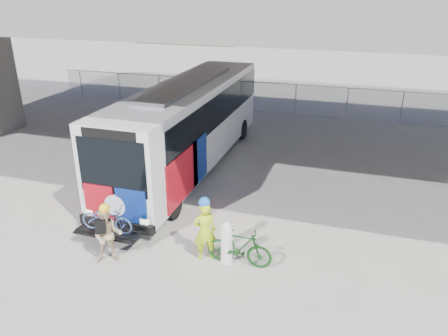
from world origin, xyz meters
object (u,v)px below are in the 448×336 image
at_px(cyclist_hivis, 205,230).
at_px(bike_parked, 239,247).
at_px(bus, 189,119).
at_px(bollard, 227,241).
at_px(cyclist_tan, 107,235).

relative_size(cyclist_hivis, bike_parked, 1.05).
relative_size(bus, bollard, 10.00).
relative_size(bollard, cyclist_tan, 0.70).
relative_size(bus, cyclist_hivis, 6.57).
xyz_separation_m(cyclist_hivis, cyclist_tan, (-2.54, -0.98, -0.07)).
xyz_separation_m(bollard, cyclist_hivis, (-0.65, 0.00, 0.25)).
relative_size(bus, bike_parked, 6.92).
height_order(bus, cyclist_tan, bus).
distance_m(cyclist_hivis, cyclist_tan, 2.72).
xyz_separation_m(bollard, cyclist_tan, (-3.18, -0.98, 0.18)).
distance_m(bollard, cyclist_tan, 3.33).
bearing_deg(bollard, cyclist_hivis, 180.00).
bearing_deg(bus, bollard, -60.03).
relative_size(bollard, cyclist_hivis, 0.66).
distance_m(bollard, cyclist_hivis, 0.70).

